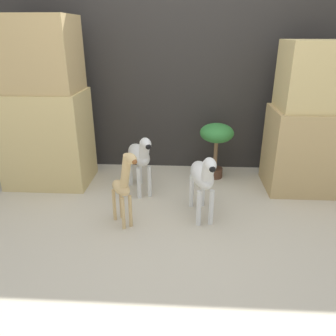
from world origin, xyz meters
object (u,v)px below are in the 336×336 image
Objects in this scene: zebra_left at (140,156)px; giraffe_figurine at (123,184)px; potted_palm_front at (217,138)px; zebra_right at (203,176)px.

giraffe_figurine is (-0.04, -0.60, -0.00)m from zebra_left.
potted_palm_front is at bearing 28.09° from zebra_left.
zebra_left is at bearing 85.90° from giraffe_figurine.
giraffe_figurine is 1.13× the size of potted_palm_front.
potted_palm_front is (0.77, 0.98, 0.06)m from giraffe_figurine.
zebra_right is 0.91× the size of giraffe_figurine.
zebra_left is at bearing -151.91° from potted_palm_front.
zebra_left is 0.91× the size of giraffe_figurine.
zebra_right is 0.70m from zebra_left.
zebra_left is 1.03× the size of potted_palm_front.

